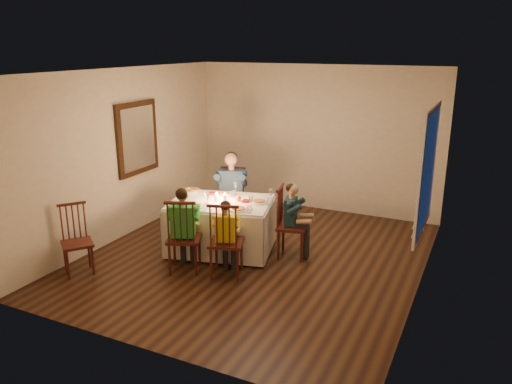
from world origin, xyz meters
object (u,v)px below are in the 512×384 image
at_px(child_green, 186,270).
at_px(serving_bowl, 192,191).
at_px(chair_adult, 232,231).
at_px(chair_near_right, 227,275).
at_px(chair_extra, 80,272).
at_px(adult, 232,231).
at_px(child_yellow, 227,275).
at_px(chair_near_left, 186,270).
at_px(chair_end, 292,256).
at_px(child_teal, 292,256).
at_px(dining_table, 221,215).

bearing_deg(child_green, serving_bowl, -86.81).
bearing_deg(chair_adult, chair_near_right, -83.66).
relative_size(chair_extra, adult, 0.72).
bearing_deg(child_yellow, child_green, -6.10).
height_order(adult, serving_bowl, serving_bowl).
xyz_separation_m(chair_near_left, chair_end, (1.13, 1.05, 0.00)).
bearing_deg(child_green, chair_extra, 5.19).
xyz_separation_m(chair_adult, chair_end, (1.25, -0.52, 0.00)).
bearing_deg(chair_end, child_teal, -0.00).
bearing_deg(child_green, chair_end, -160.27).
bearing_deg(chair_extra, child_green, -23.92).
bearing_deg(chair_near_right, chair_extra, 5.83).
height_order(adult, child_yellow, adult).
xyz_separation_m(chair_near_right, child_yellow, (-0.00, 0.00, 0.00)).
distance_m(chair_near_left, chair_end, 1.54).
relative_size(chair_adult, chair_near_left, 1.00).
relative_size(chair_end, chair_extra, 1.11).
height_order(chair_end, child_teal, child_teal).
bearing_deg(chair_end, adult, 55.97).
bearing_deg(dining_table, child_teal, -0.84).
xyz_separation_m(chair_end, child_green, (-1.13, -1.05, 0.00)).
bearing_deg(child_yellow, child_teal, -138.38).
height_order(chair_near_left, serving_bowl, serving_bowl).
relative_size(dining_table, chair_adult, 1.62).
bearing_deg(child_teal, chair_extra, 114.58).
bearing_deg(chair_end, chair_near_left, 121.50).
bearing_deg(child_teal, adult, 55.97).
xyz_separation_m(adult, serving_bowl, (-0.36, -0.61, 0.79)).
xyz_separation_m(chair_near_left, child_green, (0.00, 0.00, 0.00)).
relative_size(chair_near_right, chair_end, 1.00).
distance_m(child_teal, serving_bowl, 1.79).
height_order(adult, child_green, adult).
bearing_deg(dining_table, serving_bowl, 150.98).
distance_m(chair_end, child_yellow, 1.09).
bearing_deg(serving_bowl, chair_adult, 59.54).
relative_size(chair_adult, chair_near_right, 1.00).
height_order(dining_table, child_teal, dining_table).
bearing_deg(chair_extra, child_yellow, -28.86).
height_order(child_teal, serving_bowl, serving_bowl).
bearing_deg(serving_bowl, child_yellow, -38.76).
relative_size(dining_table, chair_extra, 1.79).
height_order(chair_adult, serving_bowl, serving_bowl).
height_order(chair_adult, child_teal, child_teal).
relative_size(chair_near_right, child_green, 0.89).
height_order(chair_near_left, child_yellow, child_yellow).
relative_size(chair_extra, child_teal, 0.87).
height_order(chair_near_right, child_teal, child_teal).
distance_m(chair_near_right, adult, 1.61).
bearing_deg(chair_near_right, chair_end, -138.38).
height_order(chair_extra, adult, adult).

